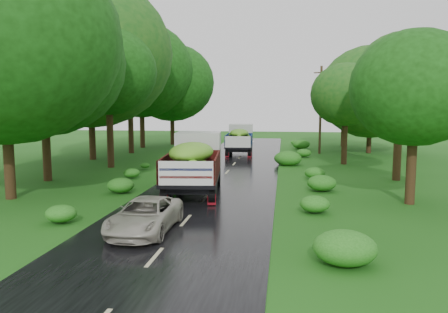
% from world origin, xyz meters
% --- Properties ---
extents(ground, '(120.00, 120.00, 0.00)m').
position_xyz_m(ground, '(0.00, 0.00, 0.00)').
color(ground, '#164C10').
rests_on(ground, ground).
extents(road, '(6.50, 80.00, 0.02)m').
position_xyz_m(road, '(0.00, 5.00, 0.01)').
color(road, black).
rests_on(road, ground).
extents(road_lines, '(0.12, 69.60, 0.00)m').
position_xyz_m(road_lines, '(0.00, 6.00, 0.02)').
color(road_lines, '#BFB78C').
rests_on(road_lines, road).
extents(truck_near, '(3.07, 7.00, 2.85)m').
position_xyz_m(truck_near, '(-0.77, 9.48, 1.61)').
color(truck_near, black).
rests_on(truck_near, ground).
extents(truck_far, '(2.45, 6.21, 2.57)m').
position_xyz_m(truck_far, '(-0.23, 26.54, 1.45)').
color(truck_far, black).
rests_on(truck_far, ground).
extents(car, '(1.88, 4.04, 1.12)m').
position_xyz_m(car, '(-1.05, 2.39, 0.58)').
color(car, '#AFAB9C').
rests_on(car, road).
extents(utility_pole, '(1.29, 0.59, 7.71)m').
position_xyz_m(utility_pole, '(6.76, 27.90, 3.97)').
color(utility_pole, '#382616').
rests_on(utility_pole, ground).
extents(trees_left, '(7.64, 32.72, 10.60)m').
position_xyz_m(trees_left, '(-9.88, 21.11, 7.26)').
color(trees_left, black).
rests_on(trees_left, ground).
extents(trees_right, '(6.95, 30.71, 7.63)m').
position_xyz_m(trees_right, '(9.93, 23.51, 5.32)').
color(trees_right, black).
rests_on(trees_right, ground).
extents(shrubs, '(11.90, 44.00, 0.70)m').
position_xyz_m(shrubs, '(0.00, 14.00, 0.35)').
color(shrubs, '#216718').
rests_on(shrubs, ground).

